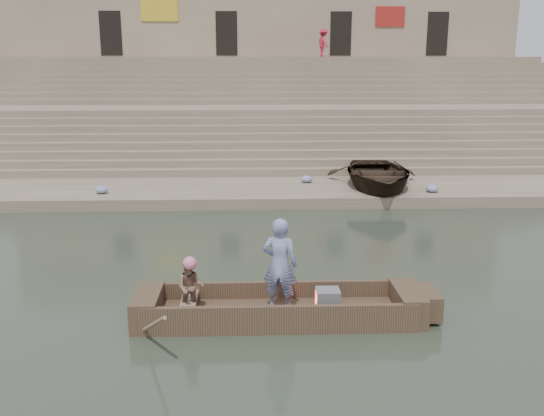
{
  "coord_description": "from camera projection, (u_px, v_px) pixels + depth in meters",
  "views": [
    {
      "loc": [
        -0.62,
        -13.5,
        4.94
      ],
      "look_at": [
        -0.09,
        0.72,
        1.4
      ],
      "focal_mm": 38.97,
      "sensor_mm": 36.0,
      "label": 1
    }
  ],
  "objects": [
    {
      "name": "main_rowboat",
      "position": [
        279.0,
        315.0,
        11.58
      ],
      "size": [
        5.0,
        1.3,
        0.22
      ],
      "primitive_type": "cube",
      "color": "brown",
      "rests_on": "ground"
    },
    {
      "name": "ground",
      "position": [
        277.0,
        271.0,
        14.31
      ],
      "size": [
        120.0,
        120.0,
        0.0
      ],
      "primitive_type": "plane",
      "color": "#293226",
      "rests_on": "ground"
    },
    {
      "name": "beached_rowboat",
      "position": [
        377.0,
        174.0,
        21.79
      ],
      "size": [
        3.79,
        5.09,
        1.01
      ],
      "primitive_type": "imported",
      "rotation": [
        0.0,
        0.0,
        -0.06
      ],
      "color": "#2D2116",
      "rests_on": "lower_landing"
    },
    {
      "name": "rowboat_trim",
      "position": [
        289.0,
        305.0,
        11.53
      ],
      "size": [
        6.04,
        2.63,
        1.76
      ],
      "color": "brown",
      "rests_on": "ground"
    },
    {
      "name": "television",
      "position": [
        327.0,
        299.0,
        11.54
      ],
      "size": [
        0.46,
        0.42,
        0.4
      ],
      "color": "slate",
      "rests_on": "main_rowboat"
    },
    {
      "name": "pedestrian",
      "position": [
        323.0,
        43.0,
        34.89
      ],
      "size": [
        0.86,
        1.17,
        1.62
      ],
      "primitive_type": "imported",
      "rotation": [
        0.0,
        0.0,
        1.84
      ],
      "color": "#B71E38",
      "rests_on": "upper_landing"
    },
    {
      "name": "cloth_bundles",
      "position": [
        248.0,
        184.0,
        21.77
      ],
      "size": [
        16.59,
        2.33,
        0.26
      ],
      "color": "#3F5999",
      "rests_on": "lower_landing"
    },
    {
      "name": "upper_landing",
      "position": [
        260.0,
        101.0,
        35.5
      ],
      "size": [
        32.0,
        3.0,
        5.2
      ],
      "primitive_type": "cube",
      "color": "gray",
      "rests_on": "ground"
    },
    {
      "name": "building_wall",
      "position": [
        259.0,
        51.0,
        38.65
      ],
      "size": [
        32.0,
        5.07,
        11.2
      ],
      "color": "tan",
      "rests_on": "ground"
    },
    {
      "name": "mid_landing",
      "position": [
        263.0,
        136.0,
        29.0
      ],
      "size": [
        32.0,
        3.0,
        2.8
      ],
      "primitive_type": "cube",
      "color": "gray",
      "rests_on": "ground"
    },
    {
      "name": "lower_landing",
      "position": [
        267.0,
        192.0,
        22.01
      ],
      "size": [
        32.0,
        4.0,
        0.4
      ],
      "primitive_type": "cube",
      "color": "gray",
      "rests_on": "ground"
    },
    {
      "name": "ghat_steps",
      "position": [
        262.0,
        124.0,
        30.54
      ],
      "size": [
        32.0,
        11.0,
        5.2
      ],
      "color": "gray",
      "rests_on": "ground"
    },
    {
      "name": "standing_man",
      "position": [
        280.0,
        265.0,
        11.33
      ],
      "size": [
        0.76,
        0.6,
        1.85
      ],
      "primitive_type": "imported",
      "rotation": [
        0.0,
        0.0,
        2.89
      ],
      "color": "navy",
      "rests_on": "main_rowboat"
    },
    {
      "name": "rowing_man",
      "position": [
        191.0,
        287.0,
        11.22
      ],
      "size": [
        0.53,
        0.41,
        1.09
      ],
      "primitive_type": "imported",
      "rotation": [
        0.0,
        0.0,
        -0.0
      ],
      "color": "#25714F",
      "rests_on": "main_rowboat"
    }
  ]
}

